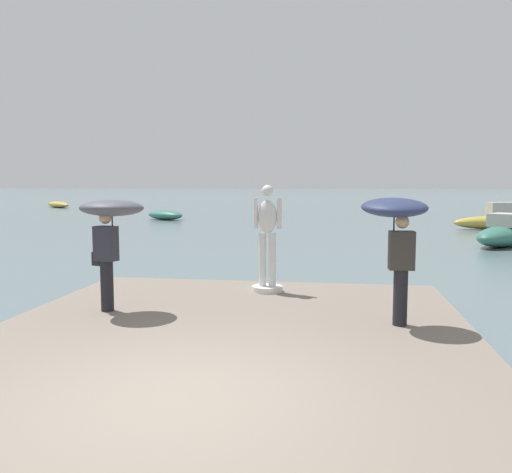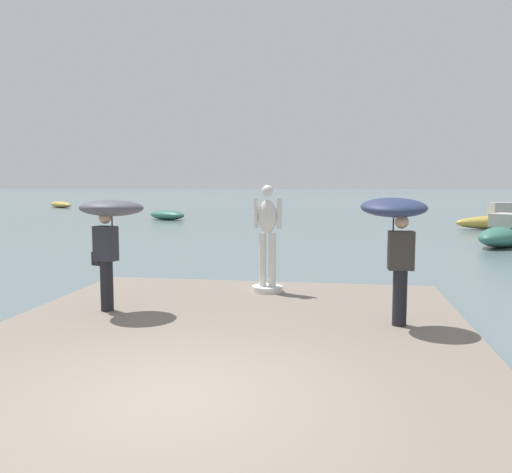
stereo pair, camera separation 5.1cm
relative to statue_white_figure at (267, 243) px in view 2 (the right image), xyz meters
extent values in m
plane|color=slate|center=(-0.21, 34.51, -1.40)|extent=(400.00, 400.00, 0.00)
cube|color=slate|center=(-0.21, -3.69, -1.20)|extent=(7.40, 9.59, 0.40)
cylinder|color=silver|center=(0.00, 0.00, -0.94)|extent=(0.63, 0.63, 0.11)
cylinder|color=silver|center=(-0.10, 0.00, -0.34)|extent=(0.15, 0.15, 1.09)
cylinder|color=silver|center=(0.10, 0.00, -0.34)|extent=(0.15, 0.15, 1.09)
ellipsoid|color=silver|center=(0.00, 0.00, 0.54)|extent=(0.38, 0.26, 0.68)
sphere|color=silver|center=(0.00, 0.00, 1.06)|extent=(0.24, 0.24, 0.24)
cylinder|color=silver|center=(-0.24, 0.00, 0.61)|extent=(0.10, 0.10, 0.62)
cylinder|color=silver|center=(0.24, 0.00, 0.61)|extent=(0.10, 0.10, 0.62)
cylinder|color=black|center=(-2.54, -2.08, -0.56)|extent=(0.22, 0.22, 0.88)
cube|color=#2D2D38|center=(-2.54, -2.08, 0.18)|extent=(0.44, 0.34, 0.60)
sphere|color=tan|center=(-2.54, -2.08, 0.62)|extent=(0.21, 0.21, 0.21)
cylinder|color=#262626|center=(-2.41, -2.08, 0.48)|extent=(0.02, 0.02, 0.49)
ellipsoid|color=#4C4C56|center=(-2.41, -2.08, 0.79)|extent=(1.35, 1.35, 0.30)
cube|color=black|center=(-2.74, -1.99, -0.10)|extent=(0.20, 0.15, 0.24)
cylinder|color=black|center=(2.39, -2.29, -0.56)|extent=(0.22, 0.22, 0.88)
cube|color=#38332D|center=(2.39, -2.29, 0.18)|extent=(0.39, 0.26, 0.60)
sphere|color=tan|center=(2.39, -2.29, 0.62)|extent=(0.21, 0.21, 0.21)
cylinder|color=#262626|center=(2.26, -2.26, 0.50)|extent=(0.02, 0.02, 0.55)
ellipsoid|color=navy|center=(2.26, -2.26, 0.84)|extent=(1.07, 1.09, 0.37)
ellipsoid|color=#B2993D|center=(10.40, 21.22, -1.02)|extent=(5.08, 2.27, 0.77)
cube|color=#B2ADA3|center=(10.76, 21.31, -0.27)|extent=(1.80, 1.24, 0.81)
ellipsoid|color=#336B5B|center=(8.23, 12.52, -0.97)|extent=(3.47, 3.94, 0.86)
cube|color=#B2ADA3|center=(8.40, 12.75, -0.31)|extent=(1.67, 1.70, 0.55)
ellipsoid|color=#336B5B|center=(-10.80, 26.13, -1.06)|extent=(3.65, 3.09, 0.68)
ellipsoid|color=#B2993D|center=(-28.45, 43.11, -1.07)|extent=(4.80, 4.48, 0.65)
camera|label=1|loc=(1.37, -10.67, 1.21)|focal=37.28mm
camera|label=2|loc=(1.42, -10.67, 1.21)|focal=37.28mm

